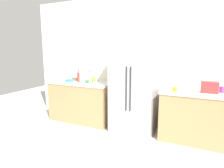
{
  "coord_description": "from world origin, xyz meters",
  "views": [
    {
      "loc": [
        1.23,
        -2.17,
        1.65
      ],
      "look_at": [
        0.02,
        0.44,
        1.13
      ],
      "focal_mm": 30.72,
      "sensor_mm": 36.0,
      "label": 1
    }
  ],
  "objects_px": {
    "cup_a": "(175,89)",
    "bowl_c": "(69,80)",
    "bottle_b": "(78,77)",
    "cup_b": "(222,90)",
    "bowl_a": "(75,79)",
    "cup_c": "(93,79)",
    "bowl_b": "(89,81)",
    "refrigerator": "(134,86)",
    "rice_cooker": "(185,83)",
    "toaster": "(210,87)",
    "bottle_a": "(90,79)"
  },
  "relations": [
    {
      "from": "bottle_a",
      "to": "cup_c",
      "type": "distance_m",
      "value": 0.33
    },
    {
      "from": "bowl_a",
      "to": "bowl_c",
      "type": "height_order",
      "value": "bowl_a"
    },
    {
      "from": "bottle_b",
      "to": "cup_b",
      "type": "xyz_separation_m",
      "value": [
        2.88,
        0.12,
        -0.06
      ]
    },
    {
      "from": "cup_b",
      "to": "bowl_c",
      "type": "height_order",
      "value": "cup_b"
    },
    {
      "from": "bottle_b",
      "to": "cup_c",
      "type": "xyz_separation_m",
      "value": [
        0.28,
        0.2,
        -0.06
      ]
    },
    {
      "from": "refrigerator",
      "to": "toaster",
      "type": "bearing_deg",
      "value": -0.22
    },
    {
      "from": "refrigerator",
      "to": "bowl_c",
      "type": "relative_size",
      "value": 9.6
    },
    {
      "from": "rice_cooker",
      "to": "bowl_b",
      "type": "distance_m",
      "value": 2.0
    },
    {
      "from": "toaster",
      "to": "bowl_a",
      "type": "bearing_deg",
      "value": 176.66
    },
    {
      "from": "refrigerator",
      "to": "cup_b",
      "type": "distance_m",
      "value": 1.55
    },
    {
      "from": "cup_a",
      "to": "cup_c",
      "type": "height_order",
      "value": "cup_c"
    },
    {
      "from": "toaster",
      "to": "bottle_a",
      "type": "relative_size",
      "value": 1.01
    },
    {
      "from": "bottle_a",
      "to": "cup_a",
      "type": "distance_m",
      "value": 1.75
    },
    {
      "from": "rice_cooker",
      "to": "bowl_b",
      "type": "xyz_separation_m",
      "value": [
        -2.0,
        -0.04,
        -0.1
      ]
    },
    {
      "from": "bowl_b",
      "to": "bowl_c",
      "type": "relative_size",
      "value": 0.9
    },
    {
      "from": "refrigerator",
      "to": "rice_cooker",
      "type": "relative_size",
      "value": 6.46
    },
    {
      "from": "toaster",
      "to": "cup_c",
      "type": "relative_size",
      "value": 2.8
    },
    {
      "from": "refrigerator",
      "to": "bottle_b",
      "type": "xyz_separation_m",
      "value": [
        -1.33,
        -0.01,
        0.1
      ]
    },
    {
      "from": "bottle_b",
      "to": "bowl_a",
      "type": "relative_size",
      "value": 1.74
    },
    {
      "from": "rice_cooker",
      "to": "bottle_b",
      "type": "height_order",
      "value": "rice_cooker"
    },
    {
      "from": "cup_a",
      "to": "bowl_c",
      "type": "xyz_separation_m",
      "value": [
        -2.36,
        0.11,
        -0.02
      ]
    },
    {
      "from": "rice_cooker",
      "to": "bottle_b",
      "type": "distance_m",
      "value": 2.28
    },
    {
      "from": "bowl_c",
      "to": "bottle_b",
      "type": "bearing_deg",
      "value": 5.74
    },
    {
      "from": "refrigerator",
      "to": "toaster",
      "type": "relative_size",
      "value": 6.74
    },
    {
      "from": "rice_cooker",
      "to": "bowl_a",
      "type": "xyz_separation_m",
      "value": [
        -2.49,
        0.12,
        -0.1
      ]
    },
    {
      "from": "cup_c",
      "to": "refrigerator",
      "type": "bearing_deg",
      "value": -10.19
    },
    {
      "from": "bottle_b",
      "to": "bowl_b",
      "type": "height_order",
      "value": "bottle_b"
    },
    {
      "from": "bowl_a",
      "to": "bowl_b",
      "type": "relative_size",
      "value": 0.94
    },
    {
      "from": "bowl_b",
      "to": "cup_a",
      "type": "bearing_deg",
      "value": -4.74
    },
    {
      "from": "cup_a",
      "to": "bowl_c",
      "type": "height_order",
      "value": "cup_a"
    },
    {
      "from": "bowl_c",
      "to": "refrigerator",
      "type": "bearing_deg",
      "value": 1.27
    },
    {
      "from": "bottle_b",
      "to": "bowl_b",
      "type": "bearing_deg",
      "value": 3.42
    },
    {
      "from": "bowl_c",
      "to": "bottle_a",
      "type": "bearing_deg",
      "value": -7.47
    },
    {
      "from": "cup_c",
      "to": "bowl_c",
      "type": "xyz_separation_m",
      "value": [
        -0.51,
        -0.22,
        -0.03
      ]
    },
    {
      "from": "cup_b",
      "to": "bowl_c",
      "type": "relative_size",
      "value": 0.55
    },
    {
      "from": "rice_cooker",
      "to": "bowl_a",
      "type": "distance_m",
      "value": 2.49
    },
    {
      "from": "bottle_b",
      "to": "toaster",
      "type": "bearing_deg",
      "value": 0.13
    },
    {
      "from": "bottle_b",
      "to": "cup_a",
      "type": "distance_m",
      "value": 2.13
    },
    {
      "from": "refrigerator",
      "to": "bottle_a",
      "type": "xyz_separation_m",
      "value": [
        -0.96,
        -0.11,
        0.1
      ]
    },
    {
      "from": "cup_c",
      "to": "bowl_c",
      "type": "bearing_deg",
      "value": -156.27
    },
    {
      "from": "refrigerator",
      "to": "cup_c",
      "type": "distance_m",
      "value": 1.07
    },
    {
      "from": "refrigerator",
      "to": "bowl_b",
      "type": "relative_size",
      "value": 10.63
    },
    {
      "from": "toaster",
      "to": "bottle_b",
      "type": "bearing_deg",
      "value": -179.87
    },
    {
      "from": "cup_c",
      "to": "bowl_c",
      "type": "height_order",
      "value": "cup_c"
    },
    {
      "from": "bowl_a",
      "to": "bowl_c",
      "type": "bearing_deg",
      "value": -96.44
    },
    {
      "from": "toaster",
      "to": "bottle_a",
      "type": "xyz_separation_m",
      "value": [
        -2.3,
        -0.11,
        0.01
      ]
    },
    {
      "from": "refrigerator",
      "to": "cup_b",
      "type": "xyz_separation_m",
      "value": [
        1.55,
        0.11,
        0.04
      ]
    },
    {
      "from": "toaster",
      "to": "cup_b",
      "type": "distance_m",
      "value": 0.24
    },
    {
      "from": "bowl_b",
      "to": "bottle_b",
      "type": "bearing_deg",
      "value": -176.58
    },
    {
      "from": "cup_a",
      "to": "bowl_a",
      "type": "relative_size",
      "value": 0.49
    }
  ]
}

